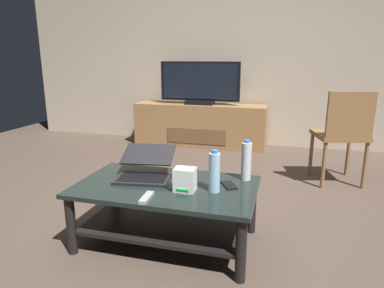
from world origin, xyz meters
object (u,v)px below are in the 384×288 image
tv_remote (147,198)px  cell_phone (229,185)px  television (200,84)px  water_bottle_near (214,172)px  water_bottle_far (246,161)px  coffee_table (166,203)px  media_cabinet (200,125)px  laptop (145,168)px  router_box (185,180)px  dining_chair (343,132)px

tv_remote → cell_phone: bearing=34.5°
television → tv_remote: (0.40, -2.81, -0.44)m
water_bottle_near → water_bottle_far: (0.16, 0.26, 0.01)m
cell_phone → coffee_table: bearing=163.7°
tv_remote → media_cabinet: bearing=94.2°
tv_remote → laptop: bearing=110.1°
media_cabinet → cell_phone: media_cabinet is taller
water_bottle_near → television: bearing=106.2°
router_box → water_bottle_near: bearing=13.5°
cell_phone → tv_remote: (-0.42, -0.34, 0.01)m
television → water_bottle_near: (0.75, -2.59, -0.32)m
dining_chair → television: bearing=146.7°
laptop → cell_phone: laptop is taller
router_box → coffee_table: bearing=155.2°
dining_chair → water_bottle_far: 1.44m
media_cabinet → dining_chair: 2.03m
media_cabinet → router_box: media_cabinet is taller
coffee_table → cell_phone: bearing=12.4°
media_cabinet → cell_phone: (0.83, -2.50, 0.12)m
water_bottle_near → water_bottle_far: size_ratio=0.96×
water_bottle_near → water_bottle_far: 0.31m
television → laptop: bearing=-84.4°
media_cabinet → water_bottle_near: bearing=-73.9°
dining_chair → tv_remote: (-1.27, -1.71, -0.11)m
router_box → tv_remote: bearing=-134.4°
laptop → water_bottle_near: (0.51, -0.13, 0.06)m
water_bottle_far → television: bearing=111.4°
coffee_table → media_cabinet: bearing=99.5°
media_cabinet → water_bottle_near: 2.73m
cell_phone → tv_remote: size_ratio=0.88×
laptop → cell_phone: 0.59m
laptop → tv_remote: bearing=-66.0°
water_bottle_far → tv_remote: (-0.51, -0.48, -0.12)m
dining_chair → laptop: dining_chair is taller
dining_chair → router_box: dining_chair is taller
television → coffee_table: bearing=-80.5°
media_cabinet → television: bearing=-90.0°
water_bottle_far → router_box: bearing=-137.8°
router_box → water_bottle_far: bearing=42.2°
television → router_box: bearing=-77.6°
media_cabinet → laptop: size_ratio=4.02×
water_bottle_far → laptop: bearing=-169.2°
media_cabinet → router_box: bearing=-77.7°
water_bottle_near → tv_remote: 0.43m
dining_chair → laptop: bearing=-136.6°
media_cabinet → tv_remote: media_cabinet is taller
tv_remote → router_box: bearing=41.8°
laptop → tv_remote: size_ratio=2.81×
coffee_table → laptop: (-0.19, 0.11, 0.18)m
dining_chair → cell_phone: size_ratio=6.52×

